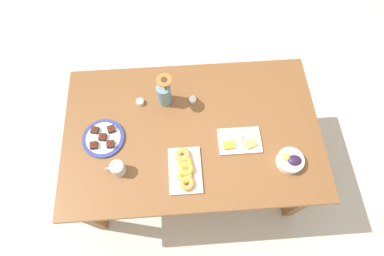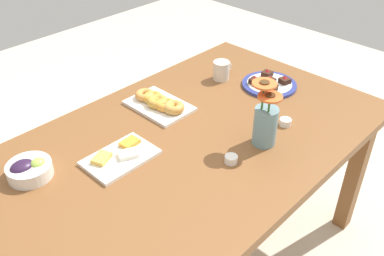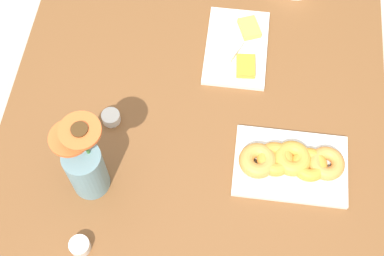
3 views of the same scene
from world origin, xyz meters
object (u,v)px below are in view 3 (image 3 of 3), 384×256
Objects in this scene: cheese_platter at (238,47)px; croissant_platter at (290,163)px; flower_vase at (86,167)px; dining_table at (192,149)px; jam_cup_honey at (80,246)px; jam_cup_berry at (111,117)px.

croissant_platter is (0.34, 0.16, 0.01)m from cheese_platter.
dining_table is at bearing 124.91° from flower_vase.
croissant_platter is 5.91× the size of jam_cup_honey.
flower_vase is at bearing -55.09° from dining_table.
flower_vase is (0.44, -0.32, 0.08)m from cheese_platter.
cheese_platter is 5.42× the size of jam_cup_honey.
cheese_platter is 0.92× the size of croissant_platter.
jam_cup_berry is at bearing 178.90° from jam_cup_honey.
cheese_platter is 0.38m from croissant_platter.
croissant_platter is 5.91× the size of jam_cup_berry.
jam_cup_honey and jam_cup_berry have the same top height.
flower_vase is (0.10, -0.48, 0.07)m from croissant_platter.
flower_vase is at bearing -77.98° from croissant_platter.
cheese_platter is at bearing 152.60° from jam_cup_honey.
jam_cup_honey is at bearing 2.69° from flower_vase.
cheese_platter is (-0.28, 0.09, 0.10)m from dining_table.
jam_cup_honey is (0.60, -0.31, 0.00)m from cheese_platter.
jam_cup_honey is 0.18m from flower_vase.
croissant_platter is (0.06, 0.25, 0.11)m from dining_table.
flower_vase is at bearing -177.31° from jam_cup_honey.
jam_cup_berry is (-0.02, -0.21, 0.10)m from dining_table.
flower_vase reaches higher than jam_cup_honey.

